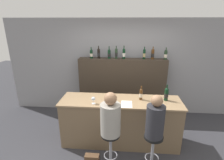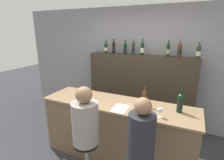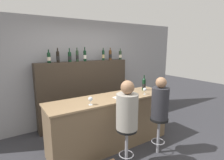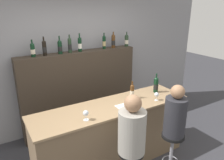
{
  "view_description": "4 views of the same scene",
  "coord_description": "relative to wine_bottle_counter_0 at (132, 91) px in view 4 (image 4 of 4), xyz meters",
  "views": [
    {
      "loc": [
        0.09,
        -2.9,
        2.51
      ],
      "look_at": [
        -0.18,
        0.38,
        1.4
      ],
      "focal_mm": 28.0,
      "sensor_mm": 36.0,
      "label": 1
    },
    {
      "loc": [
        1.0,
        -2.02,
        2.09
      ],
      "look_at": [
        -0.06,
        0.25,
        1.38
      ],
      "focal_mm": 28.0,
      "sensor_mm": 36.0,
      "label": 2
    },
    {
      "loc": [
        -1.72,
        -2.39,
        1.94
      ],
      "look_at": [
        -0.01,
        0.27,
        1.34
      ],
      "focal_mm": 28.0,
      "sensor_mm": 36.0,
      "label": 3
    },
    {
      "loc": [
        -1.53,
        -2.21,
        2.42
      ],
      "look_at": [
        0.02,
        0.37,
        1.38
      ],
      "focal_mm": 35.0,
      "sensor_mm": 36.0,
      "label": 4
    }
  ],
  "objects": [
    {
      "name": "wine_bottle_backbar_0",
      "position": [
        -1.22,
        1.15,
        0.6
      ],
      "size": [
        0.07,
        0.07,
        0.29
      ],
      "color": "black",
      "rests_on": "back_bar_cabinet"
    },
    {
      "name": "wine_glass_0",
      "position": [
        -0.93,
        -0.26,
        -0.03
      ],
      "size": [
        0.08,
        0.08,
        0.14
      ],
      "color": "silver",
      "rests_on": "bar_counter"
    },
    {
      "name": "wine_bottle_backbar_5",
      "position": [
        0.14,
        1.15,
        0.61
      ],
      "size": [
        0.07,
        0.07,
        0.31
      ],
      "color": "black",
      "rests_on": "back_bar_cabinet"
    },
    {
      "name": "bar_stool_right",
      "position": [
        0.18,
        -0.77,
        -0.59
      ],
      "size": [
        0.32,
        0.32,
        0.68
      ],
      "color": "gray",
      "rests_on": "ground_plane"
    },
    {
      "name": "wine_bottle_backbar_4",
      "position": [
        -0.38,
        1.15,
        0.62
      ],
      "size": [
        0.07,
        0.07,
        0.34
      ],
      "color": "black",
      "rests_on": "back_bar_cabinet"
    },
    {
      "name": "bar_counter",
      "position": [
        -0.41,
        -0.07,
        -0.62
      ],
      "size": [
        2.45,
        0.68,
        0.99
      ],
      "color": "brown",
      "rests_on": "ground_plane"
    },
    {
      "name": "wine_bottle_backbar_6",
      "position": [
        0.35,
        1.15,
        0.62
      ],
      "size": [
        0.08,
        0.08,
        0.32
      ],
      "color": "#4C2D14",
      "rests_on": "back_bar_cabinet"
    },
    {
      "name": "wine_bottle_backbar_1",
      "position": [
        -1.03,
        1.15,
        0.61
      ],
      "size": [
        0.07,
        0.07,
        0.32
      ],
      "color": "black",
      "rests_on": "back_bar_cabinet"
    },
    {
      "name": "guest_seated_left",
      "position": [
        -0.55,
        -0.77,
        -0.11
      ],
      "size": [
        0.34,
        0.34,
        0.77
      ],
      "color": "gray",
      "rests_on": "bar_stool_left"
    },
    {
      "name": "back_bar_cabinet",
      "position": [
        -0.41,
        1.15,
        -0.32
      ],
      "size": [
        2.29,
        0.28,
        1.59
      ],
      "color": "#382D23",
      "rests_on": "ground_plane"
    },
    {
      "name": "wine_bottle_counter_0",
      "position": [
        0.0,
        0.0,
        0.0
      ],
      "size": [
        0.07,
        0.07,
        0.29
      ],
      "color": "#4C2D14",
      "rests_on": "bar_counter"
    },
    {
      "name": "wine_bottle_backbar_2",
      "position": [
        -0.76,
        1.15,
        0.6
      ],
      "size": [
        0.08,
        0.08,
        0.32
      ],
      "color": "black",
      "rests_on": "back_bar_cabinet"
    },
    {
      "name": "wine_glass_1",
      "position": [
        0.28,
        -0.26,
        -0.03
      ],
      "size": [
        0.07,
        0.07,
        0.13
      ],
      "color": "silver",
      "rests_on": "bar_counter"
    },
    {
      "name": "wall_back",
      "position": [
        -0.41,
        1.38,
        0.19
      ],
      "size": [
        6.4,
        0.05,
        2.6
      ],
      "color": "gray",
      "rests_on": "ground_plane"
    },
    {
      "name": "guest_seated_right",
      "position": [
        0.18,
        -0.77,
        -0.11
      ],
      "size": [
        0.3,
        0.3,
        0.75
      ],
      "color": "#28282D",
      "rests_on": "bar_stool_right"
    },
    {
      "name": "tasting_menu",
      "position": [
        -0.29,
        -0.25,
        -0.12
      ],
      "size": [
        0.21,
        0.3,
        0.0
      ],
      "color": "white",
      "rests_on": "bar_counter"
    },
    {
      "name": "wine_bottle_counter_1",
      "position": [
        0.5,
        0.0,
        0.02
      ],
      "size": [
        0.08,
        0.08,
        0.33
      ],
      "color": "black",
      "rests_on": "bar_counter"
    },
    {
      "name": "wine_bottle_backbar_3",
      "position": [
        -0.57,
        1.15,
        0.62
      ],
      "size": [
        0.07,
        0.07,
        0.32
      ],
      "color": "#233823",
      "rests_on": "back_bar_cabinet"
    },
    {
      "name": "wine_bottle_backbar_7",
      "position": [
        0.67,
        1.15,
        0.6
      ],
      "size": [
        0.08,
        0.08,
        0.3
      ],
      "color": "#233823",
      "rests_on": "back_bar_cabinet"
    }
  ]
}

